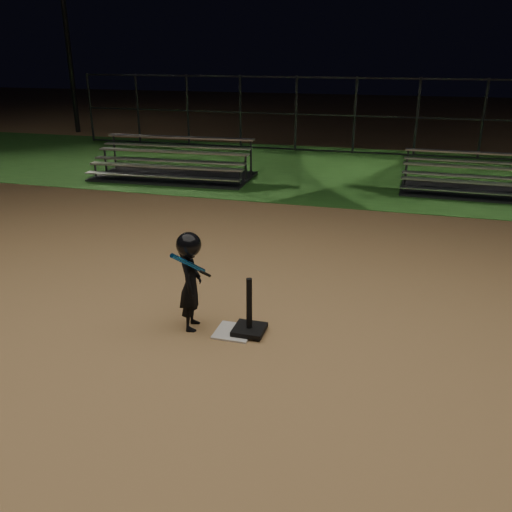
# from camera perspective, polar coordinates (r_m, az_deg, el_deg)

# --- Properties ---
(ground) EXTENTS (80.00, 80.00, 0.00)m
(ground) POSITION_cam_1_polar(r_m,az_deg,el_deg) (6.70, -2.37, -8.15)
(ground) COLOR #A67C4B
(ground) RESTS_ON ground
(grass_strip) EXTENTS (60.00, 8.00, 0.01)m
(grass_strip) POSITION_cam_1_polar(r_m,az_deg,el_deg) (16.00, 8.99, 8.94)
(grass_strip) COLOR #24561C
(grass_strip) RESTS_ON ground
(home_plate) EXTENTS (0.45, 0.45, 0.02)m
(home_plate) POSITION_cam_1_polar(r_m,az_deg,el_deg) (6.70, -2.37, -8.06)
(home_plate) COLOR beige
(home_plate) RESTS_ON ground
(batting_tee) EXTENTS (0.38, 0.38, 0.71)m
(batting_tee) POSITION_cam_1_polar(r_m,az_deg,el_deg) (6.62, -0.71, -7.08)
(batting_tee) COLOR black
(batting_tee) RESTS_ON home_plate
(child_batter) EXTENTS (0.43, 0.65, 1.26)m
(child_batter) POSITION_cam_1_polar(r_m,az_deg,el_deg) (6.58, -7.00, -2.39)
(child_batter) COLOR black
(child_batter) RESTS_ON ground
(bleacher_left) EXTENTS (4.33, 2.26, 1.04)m
(bleacher_left) POSITION_cam_1_polar(r_m,az_deg,el_deg) (15.02, -8.78, 8.99)
(bleacher_left) COLOR silver
(bleacher_left) RESTS_ON ground
(bleacher_right) EXTENTS (3.80, 1.93, 0.92)m
(bleacher_right) POSITION_cam_1_polar(r_m,az_deg,el_deg) (14.25, 22.77, 6.86)
(bleacher_right) COLOR silver
(bleacher_right) RESTS_ON ground
(backstop_fence) EXTENTS (20.08, 0.08, 2.50)m
(backstop_fence) POSITION_cam_1_polar(r_m,az_deg,el_deg) (18.76, 10.45, 14.44)
(backstop_fence) COLOR #38383D
(backstop_fence) RESTS_ON ground
(light_pole_left) EXTENTS (0.90, 0.53, 8.30)m
(light_pole_left) POSITION_cam_1_polar(r_m,az_deg,el_deg) (24.81, -19.85, 23.70)
(light_pole_left) COLOR #2D2D30
(light_pole_left) RESTS_ON ground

